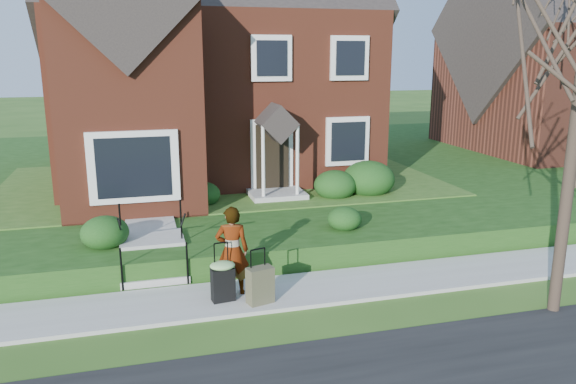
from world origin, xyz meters
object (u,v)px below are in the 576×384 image
object	(u,v)px
suitcase_black	(223,279)
suitcase_olive	(260,285)
woman	(232,250)
front_steps	(153,253)

from	to	relation	value
suitcase_black	suitcase_olive	distance (m)	0.73
woman	suitcase_olive	world-z (taller)	woman
suitcase_black	suitcase_olive	size ratio (longest dim) A/B	1.09
front_steps	woman	xyz separation A→B (m)	(1.47, -1.70, 0.50)
woman	suitcase_black	bearing A→B (deg)	62.01
front_steps	suitcase_black	xyz separation A→B (m)	(1.23, -2.00, 0.06)
suitcase_black	suitcase_olive	xyz separation A→B (m)	(0.67, -0.29, -0.09)
front_steps	suitcase_black	size ratio (longest dim) A/B	1.74
front_steps	suitcase_olive	distance (m)	2.97
woman	suitcase_olive	xyz separation A→B (m)	(0.43, -0.58, -0.54)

